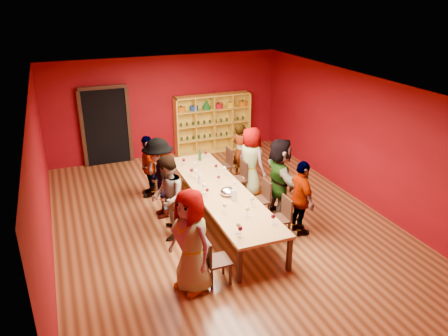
{
  "coord_description": "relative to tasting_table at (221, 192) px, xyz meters",
  "views": [
    {
      "loc": [
        -3.06,
        -7.94,
        4.8
      ],
      "look_at": [
        0.17,
        0.23,
        1.15
      ],
      "focal_mm": 35.0,
      "sensor_mm": 36.0,
      "label": 1
    }
  ],
  "objects": [
    {
      "name": "wine_glass_7",
      "position": [
        -0.37,
        0.03,
        0.21
      ],
      "size": [
        0.09,
        0.09,
        0.22
      ],
      "color": "silver",
      "rests_on": "tasting_table"
    },
    {
      "name": "wine_glass_6",
      "position": [
        0.32,
        -0.92,
        0.21
      ],
      "size": [
        0.09,
        0.09,
        0.22
      ],
      "color": "silver",
      "rests_on": "tasting_table"
    },
    {
      "name": "chair_person_right_1",
      "position": [
        0.91,
        -1.1,
        -0.2
      ],
      "size": [
        0.42,
        0.42,
        0.89
      ],
      "color": "black",
      "rests_on": "ground"
    },
    {
      "name": "chair_person_left_3",
      "position": [
        -0.91,
        0.72,
        -0.2
      ],
      "size": [
        0.42,
        0.42,
        0.89
      ],
      "color": "black",
      "rests_on": "ground"
    },
    {
      "name": "wine_glass_11",
      "position": [
        -0.36,
        -1.9,
        0.2
      ],
      "size": [
        0.08,
        0.08,
        0.21
      ],
      "color": "silver",
      "rests_on": "tasting_table"
    },
    {
      "name": "person_right_2",
      "position": [
        1.33,
        -0.19,
        0.21
      ],
      "size": [
        0.65,
        1.72,
        1.82
      ],
      "primitive_type": "imported",
      "rotation": [
        0.0,
        0.0,
        1.47
      ],
      "color": "#48484D",
      "rests_on": "ground"
    },
    {
      "name": "wine_glass_13",
      "position": [
        0.32,
        -0.02,
        0.18
      ],
      "size": [
        0.07,
        0.07,
        0.18
      ],
      "color": "silver",
      "rests_on": "tasting_table"
    },
    {
      "name": "person_left_2",
      "position": [
        -1.23,
        -0.2,
        0.18
      ],
      "size": [
        0.69,
        0.95,
        1.76
      ],
      "primitive_type": "imported",
      "rotation": [
        0.0,
        0.0,
        -1.86
      ],
      "color": "#4E4E53",
      "rests_on": "ground"
    },
    {
      "name": "wine_glass_2",
      "position": [
        -0.29,
        0.81,
        0.2
      ],
      "size": [
        0.08,
        0.08,
        0.21
      ],
      "color": "silver",
      "rests_on": "tasting_table"
    },
    {
      "name": "wine_glass_12",
      "position": [
        0.27,
        0.99,
        0.19
      ],
      "size": [
        0.08,
        0.08,
        0.19
      ],
      "color": "silver",
      "rests_on": "tasting_table"
    },
    {
      "name": "room_shell",
      "position": [
        0.0,
        0.0,
        0.8
      ],
      "size": [
        7.1,
        9.1,
        3.04
      ],
      "color": "#582D17",
      "rests_on": "ground"
    },
    {
      "name": "person_right_3",
      "position": [
        1.21,
        1.05,
        0.16
      ],
      "size": [
        0.7,
        0.94,
        1.71
      ],
      "primitive_type": "imported",
      "rotation": [
        0.0,
        0.0,
        1.89
      ],
      "color": "#47474C",
      "rests_on": "ground"
    },
    {
      "name": "carafe_b",
      "position": [
        0.08,
        -0.55,
        0.18
      ],
      "size": [
        0.13,
        0.13,
        0.28
      ],
      "color": "silver",
      "rests_on": "tasting_table"
    },
    {
      "name": "chair_person_left_0",
      "position": [
        -0.91,
        -2.0,
        -0.2
      ],
      "size": [
        0.42,
        0.42,
        0.89
      ],
      "color": "black",
      "rests_on": "ground"
    },
    {
      "name": "wine_glass_0",
      "position": [
        0.05,
        -1.29,
        0.21
      ],
      "size": [
        0.09,
        0.09,
        0.22
      ],
      "color": "silver",
      "rests_on": "tasting_table"
    },
    {
      "name": "doorway",
      "position": [
        -1.8,
        4.43,
        0.42
      ],
      "size": [
        1.4,
        0.17,
        2.3
      ],
      "color": "black",
      "rests_on": "ground"
    },
    {
      "name": "chair_person_left_2",
      "position": [
        -0.91,
        -0.2,
        -0.2
      ],
      "size": [
        0.42,
        0.42,
        0.89
      ],
      "color": "black",
      "rests_on": "ground"
    },
    {
      "name": "wine_glass_3",
      "position": [
        0.31,
        -0.9,
        0.19
      ],
      "size": [
        0.08,
        0.08,
        0.2
      ],
      "color": "silver",
      "rests_on": "tasting_table"
    },
    {
      "name": "tasting_table",
      "position": [
        0.0,
        0.0,
        0.0
      ],
      "size": [
        1.1,
        4.5,
        0.75
      ],
      "color": "#A87B46",
      "rests_on": "ground"
    },
    {
      "name": "wine_glass_14",
      "position": [
        -0.34,
        1.62,
        0.2
      ],
      "size": [
        0.08,
        0.08,
        0.2
      ],
      "color": "silver",
      "rests_on": "tasting_table"
    },
    {
      "name": "chair_person_right_3",
      "position": [
        0.91,
        1.05,
        -0.2
      ],
      "size": [
        0.42,
        0.42,
        0.89
      ],
      "color": "black",
      "rests_on": "ground"
    },
    {
      "name": "wine_glass_17",
      "position": [
        -0.16,
        1.32,
        0.19
      ],
      "size": [
        0.08,
        0.08,
        0.19
      ],
      "color": "silver",
      "rests_on": "tasting_table"
    },
    {
      "name": "person_right_4",
      "position": [
        1.34,
        2.0,
        0.07
      ],
      "size": [
        0.57,
        0.66,
        1.54
      ],
      "primitive_type": "imported",
      "rotation": [
        0.0,
        0.0,
        1.9
      ],
      "color": "#535459",
      "rests_on": "ground"
    },
    {
      "name": "chair_person_right_2",
      "position": [
        0.91,
        -0.19,
        -0.2
      ],
      "size": [
        0.42,
        0.42,
        0.89
      ],
      "color": "black",
      "rests_on": "ground"
    },
    {
      "name": "wine_glass_9",
      "position": [
        0.37,
        -1.72,
        0.2
      ],
      "size": [
        0.08,
        0.08,
        0.21
      ],
      "color": "silver",
      "rests_on": "tasting_table"
    },
    {
      "name": "wine_glass_4",
      "position": [
        -0.36,
        0.93,
        0.2
      ],
      "size": [
        0.08,
        0.08,
        0.21
      ],
      "color": "silver",
      "rests_on": "tasting_table"
    },
    {
      "name": "person_left_4",
      "position": [
        -1.16,
        1.88,
        0.07
      ],
      "size": [
        0.49,
        0.94,
        1.55
      ],
      "primitive_type": "imported",
      "rotation": [
        0.0,
        0.0,
        -1.65
      ],
      "color": "#505055",
      "rests_on": "ground"
    },
    {
      "name": "person_right_1",
      "position": [
        1.34,
        -1.1,
        0.11
      ],
      "size": [
        0.48,
        0.97,
        1.62
      ],
      "primitive_type": "imported",
      "rotation": [
        0.0,
        0.0,
        1.52
      ],
      "color": "pink",
      "rests_on": "ground"
    },
    {
      "name": "wine_glass_8",
      "position": [
        0.34,
        1.91,
        0.19
      ],
      "size": [
        0.08,
        0.08,
        0.19
      ],
      "color": "silver",
      "rests_on": "tasting_table"
    },
    {
      "name": "wine_bottle",
      "position": [
        0.14,
        1.82,
        0.17
      ],
      "size": [
        0.08,
        0.08,
        0.3
      ],
      "color": "#163D1A",
      "rests_on": "tasting_table"
    },
    {
      "name": "chair_person_right_4",
      "position": [
        0.91,
        2.0,
        -0.2
      ],
      "size": [
        0.42,
        0.42,
        0.89
      ],
      "color": "black",
      "rests_on": "ground"
    },
    {
      "name": "spittoon_bowl",
      "position": [
        0.06,
        -0.28,
        0.13
      ],
      "size": [
        0.33,
        0.33,
        0.18
      ],
      "primitive_type": "ellipsoid",
      "color": "silver",
      "rests_on": "tasting_table"
    },
    {
      "name": "chair_person_left_4",
      "position": [
        -0.91,
        1.88,
        -0.2
      ],
      "size": [
        0.42,
        0.42,
        0.89
      ],
      "color": "black",
      "rests_on": "ground"
    },
    {
      "name": "shelving_unit",
      "position": [
        1.4,
        4.32,
        0.28
      ],
      "size": [
        2.4,
        0.4,
        1.8
      ],
      "color": "gold",
      "rests_on": "ground"
    },
    {
      "name": "wine_glass_10",
      "position": [
        -0.36,
        -0.17,
        0.18
      ],
      "size": [
        0.07,
        0.07,
        0.18
      ],
      "color": "silver",
      "rests_on": "tasting_table"
    },
    {
      "name": "wine_glass_1",
      "position": [
        0.38,
        0.74,
        0.21
      ],
      "size": [
        0.09,
        0.09,
        0.22
      ],
      "color": "silver",
      "rests_on": "tasting_table"
    },
    {
      "name": "wine_glass_5",
      "position": [
        0.1,
        0.37,
        0.18
      ],
      "size": [
        0.07,
        0.07,
        0.18
      ],
      "color": "silver",
      "rests_on": "tasting_table"
    },
    {
      "name": "carafe_a",
      "position": [
        -0.29,
        0.5,
        0.16
      ],
      "size": [
        0.11,
        0.11,
        0.25
      ],
      "color": "silver",
      "rests_on": "tasting_table"
    },
    {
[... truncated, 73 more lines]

